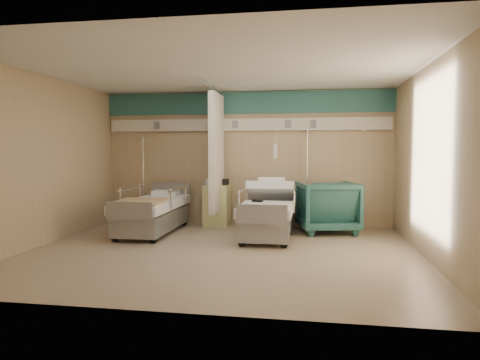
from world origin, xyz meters
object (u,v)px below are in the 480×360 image
Objects in this scene: bed_left at (153,216)px; iv_stand_left at (144,206)px; bed_right at (268,219)px; bedside_cabinet at (217,206)px; iv_stand_right at (307,208)px; visitor_armchair at (327,207)px.

bed_left is 1.16× the size of iv_stand_left.
bedside_cabinet is at bearing 141.95° from bed_right.
iv_stand_right is at bearing 18.77° from bed_left.
bed_left is 2.54× the size of bedside_cabinet.
visitor_armchair is 0.55m from iv_stand_right.
bed_right is 2.92m from iv_stand_left.
bed_left is 3.33m from visitor_armchair.
iv_stand_right reaches higher than bed_left.
bedside_cabinet is at bearing 40.60° from bed_left.
visitor_armchair reaches higher than bed_left.
bedside_cabinet reaches higher than bed_left.
bed_right is 1.16× the size of iv_stand_left.
iv_stand_right is (0.68, 0.98, 0.09)m from bed_right.
iv_stand_right is at bearing -56.93° from visitor_armchair.
visitor_armchair is at bearing -7.68° from bedside_cabinet.
bed_right is 1.20m from iv_stand_right.
visitor_armchair is 0.58× the size of iv_stand_left.
iv_stand_right is (2.88, 0.98, 0.09)m from bed_left.
iv_stand_left is (-1.61, 0.05, -0.05)m from bedside_cabinet.
visitor_armchair is at bearing 29.16° from bed_right.
visitor_armchair is (2.23, -0.30, 0.07)m from bedside_cabinet.
bedside_cabinet is at bearing -20.50° from visitor_armchair.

